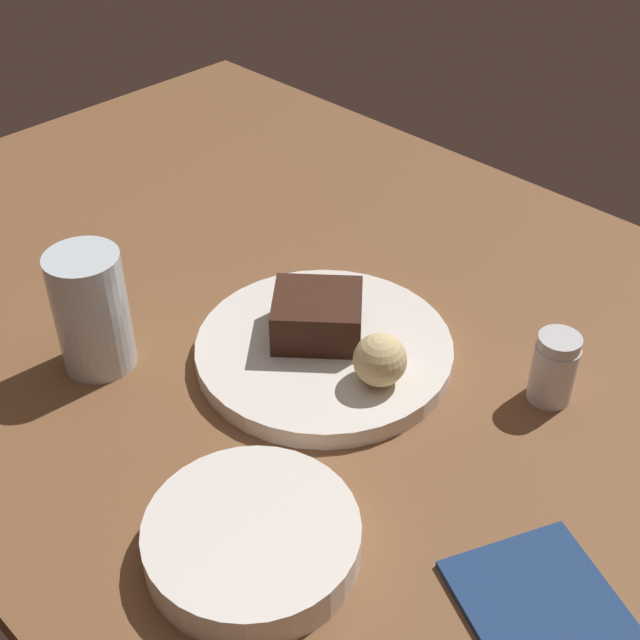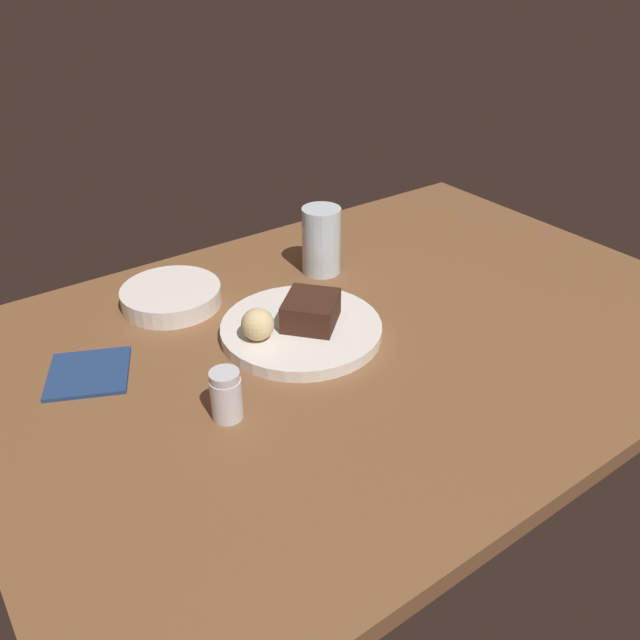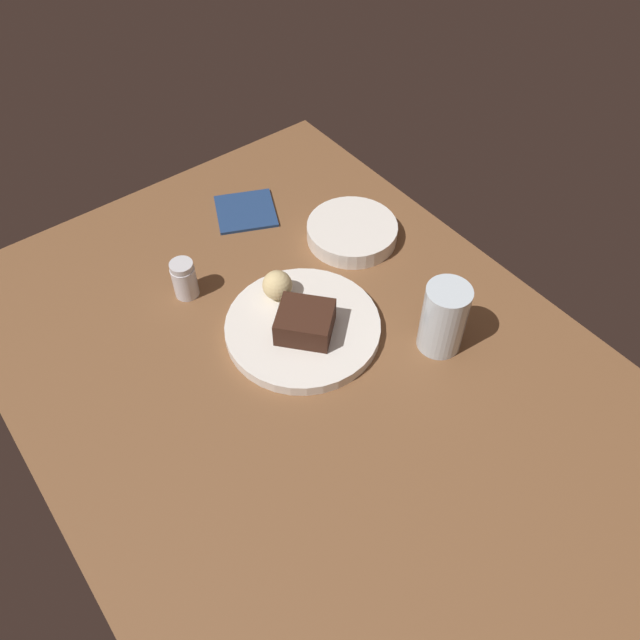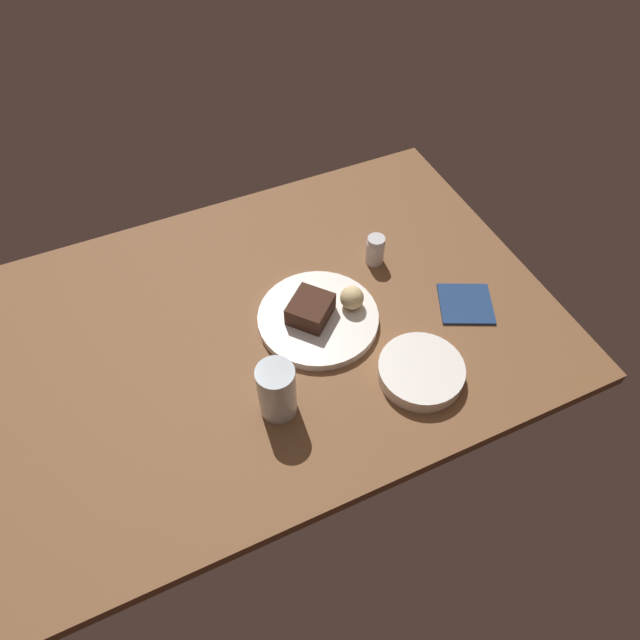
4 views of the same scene
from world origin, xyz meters
TOP-DOWN VIEW (x-y plane):
  - dining_table at (0.00, 0.00)cm, footprint 120.00×84.00cm
  - dessert_plate at (9.32, -3.84)cm, footprint 25.85×25.85cm
  - chocolate_cake_slice at (7.81, -3.26)cm, footprint 11.85×11.78cm
  - bread_roll at (17.00, -4.26)cm, footprint 5.10×5.10cm
  - salt_shaker at (28.69, 7.13)cm, footprint 4.24×4.24cm
  - water_glass at (-6.27, -20.03)cm, footprint 7.20×7.20cm
  - side_bowl at (22.11, -24.91)cm, footprint 17.10×17.10cm
  - folded_napkin at (40.80, -13.03)cm, footprint 15.15×15.12cm

SIDE VIEW (x-z plane):
  - dining_table at x=0.00cm, z-range 0.00..3.00cm
  - folded_napkin at x=40.80cm, z-range 3.00..3.60cm
  - dessert_plate at x=9.32cm, z-range 3.00..4.97cm
  - side_bowl at x=22.11cm, z-range 3.00..6.25cm
  - salt_shaker at x=28.69cm, z-range 2.95..10.23cm
  - chocolate_cake_slice at x=7.81cm, z-range 4.97..9.49cm
  - bread_roll at x=17.00cm, z-range 4.97..10.07cm
  - water_glass at x=-6.27cm, z-range 3.00..15.64cm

